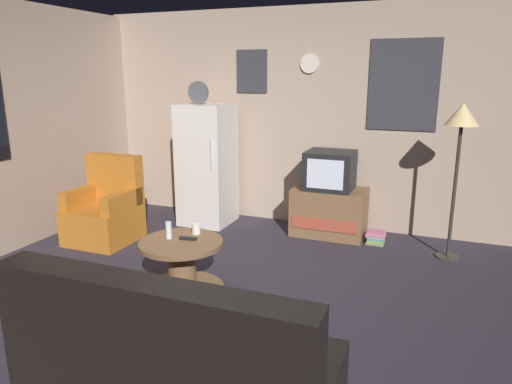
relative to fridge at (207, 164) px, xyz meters
The scene contains 13 objects.
ground_plane 2.34m from the fridge, 62.82° to the right, with size 12.00×12.00×0.00m, color #2D2833.
wall_with_art 1.26m from the fridge, 25.05° to the left, with size 5.20×0.12×2.63m.
fridge is the anchor object (origin of this frame).
tv_stand 1.62m from the fridge, ahead, with size 0.84×0.53×0.56m.
crt_tv 1.54m from the fridge, ahead, with size 0.54×0.51×0.44m.
standing_lamp 2.94m from the fridge, ahead, with size 0.32×0.32×1.59m.
coffee_table 2.06m from the fridge, 69.40° to the right, with size 0.72×0.72×0.47m.
wine_glass 1.94m from the fridge, 72.78° to the right, with size 0.05×0.05×0.15m, color silver.
mug_ceramic_white 1.82m from the fridge, 66.03° to the right, with size 0.08×0.08×0.09m, color silver.
remote_control 1.98m from the fridge, 67.74° to the right, with size 0.15×0.04×0.02m, color black.
armchair 1.35m from the fridge, 127.45° to the right, with size 0.68×0.68×0.96m.
couch 3.58m from the fridge, 65.72° to the right, with size 1.70×0.80×0.92m.
book_stack 2.22m from the fridge, ahead, with size 0.21×0.18×0.15m.
Camera 1 is at (1.67, -3.18, 1.86)m, focal length 32.90 mm.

